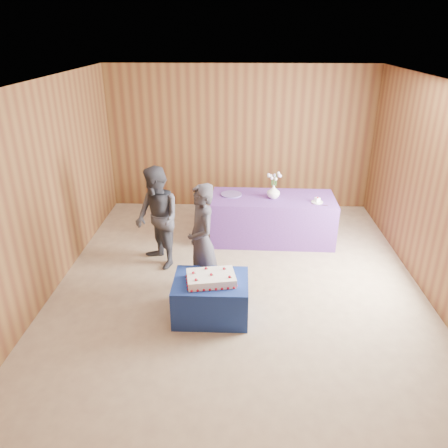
{
  "coord_description": "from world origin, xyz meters",
  "views": [
    {
      "loc": [
        -0.01,
        -5.21,
        3.26
      ],
      "look_at": [
        -0.2,
        0.1,
        0.88
      ],
      "focal_mm": 35.0,
      "sensor_mm": 36.0,
      "label": 1
    }
  ],
  "objects_px": {
    "vase": "(273,192)",
    "guest_right": "(157,218)",
    "cake_table": "(211,298)",
    "guest_left": "(202,241)",
    "serving_table": "(272,218)",
    "sheet_cake": "(211,278)"
  },
  "relations": [
    {
      "from": "cake_table",
      "to": "guest_right",
      "type": "distance_m",
      "value": 1.59
    },
    {
      "from": "serving_table",
      "to": "sheet_cake",
      "type": "height_order",
      "value": "serving_table"
    },
    {
      "from": "vase",
      "to": "guest_right",
      "type": "bearing_deg",
      "value": -152.23
    },
    {
      "from": "cake_table",
      "to": "serving_table",
      "type": "height_order",
      "value": "serving_table"
    },
    {
      "from": "cake_table",
      "to": "sheet_cake",
      "type": "height_order",
      "value": "sheet_cake"
    },
    {
      "from": "sheet_cake",
      "to": "guest_left",
      "type": "bearing_deg",
      "value": 95.23
    },
    {
      "from": "serving_table",
      "to": "guest_left",
      "type": "height_order",
      "value": "guest_left"
    },
    {
      "from": "cake_table",
      "to": "serving_table",
      "type": "relative_size",
      "value": 0.45
    },
    {
      "from": "vase",
      "to": "guest_left",
      "type": "height_order",
      "value": "guest_left"
    },
    {
      "from": "sheet_cake",
      "to": "guest_left",
      "type": "xyz_separation_m",
      "value": [
        -0.15,
        0.55,
        0.21
      ]
    },
    {
      "from": "cake_table",
      "to": "sheet_cake",
      "type": "xyz_separation_m",
      "value": [
        0.01,
        -0.04,
        0.3
      ]
    },
    {
      "from": "cake_table",
      "to": "sheet_cake",
      "type": "relative_size",
      "value": 1.38
    },
    {
      "from": "guest_right",
      "to": "sheet_cake",
      "type": "bearing_deg",
      "value": -2.89
    },
    {
      "from": "serving_table",
      "to": "guest_left",
      "type": "bearing_deg",
      "value": -120.2
    },
    {
      "from": "vase",
      "to": "cake_table",
      "type": "bearing_deg",
      "value": -112.24
    },
    {
      "from": "cake_table",
      "to": "guest_left",
      "type": "xyz_separation_m",
      "value": [
        -0.14,
        0.52,
        0.52
      ]
    },
    {
      "from": "guest_left",
      "to": "vase",
      "type": "bearing_deg",
      "value": 127.8
    },
    {
      "from": "cake_table",
      "to": "guest_right",
      "type": "xyz_separation_m",
      "value": [
        -0.85,
        1.25,
        0.51
      ]
    },
    {
      "from": "cake_table",
      "to": "guest_right",
      "type": "bearing_deg",
      "value": 124.46
    },
    {
      "from": "sheet_cake",
      "to": "vase",
      "type": "xyz_separation_m",
      "value": [
        0.87,
        2.19,
        0.31
      ]
    },
    {
      "from": "cake_table",
      "to": "vase",
      "type": "height_order",
      "value": "vase"
    },
    {
      "from": "vase",
      "to": "guest_right",
      "type": "relative_size",
      "value": 0.14
    }
  ]
}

